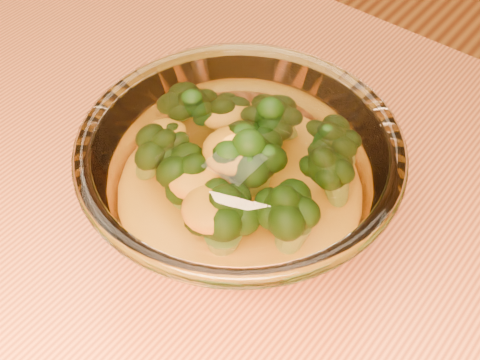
# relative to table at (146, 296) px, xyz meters

# --- Properties ---
(table) EXTENTS (1.20, 0.80, 0.75)m
(table) POSITION_rel_table_xyz_m (0.00, 0.00, 0.00)
(table) COLOR #B46636
(table) RESTS_ON ground
(glass_bowl) EXTENTS (0.25, 0.25, 0.11)m
(glass_bowl) POSITION_rel_table_xyz_m (0.07, 0.06, 0.16)
(glass_bowl) COLOR white
(glass_bowl) RESTS_ON table
(cheese_sauce) EXTENTS (0.14, 0.14, 0.04)m
(cheese_sauce) POSITION_rel_table_xyz_m (0.07, 0.06, 0.13)
(cheese_sauce) COLOR #FFAF15
(cheese_sauce) RESTS_ON glass_bowl
(broccoli_heap) EXTENTS (0.17, 0.16, 0.07)m
(broccoli_heap) POSITION_rel_table_xyz_m (0.07, 0.07, 0.17)
(broccoli_heap) COLOR black
(broccoli_heap) RESTS_ON cheese_sauce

